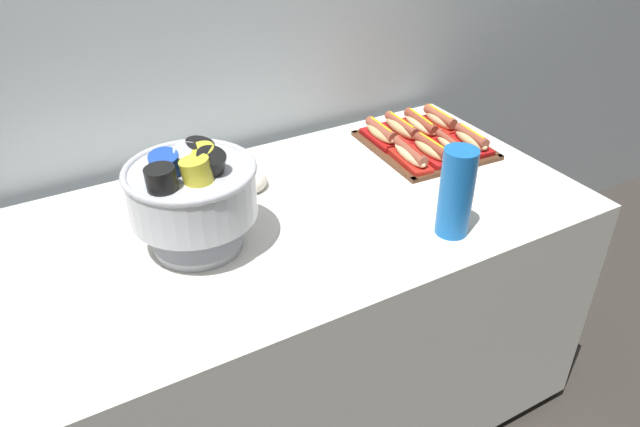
{
  "coord_description": "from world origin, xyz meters",
  "views": [
    {
      "loc": [
        -0.59,
        -1.21,
        1.62
      ],
      "look_at": [
        0.07,
        -0.04,
        0.76
      ],
      "focal_mm": 34.36,
      "sensor_mm": 36.0,
      "label": 1
    }
  ],
  "objects_px": {
    "buffet_table": "(292,317)",
    "cup_stack": "(456,192)",
    "hot_dog_0": "(410,155)",
    "donut": "(245,181)",
    "hot_dog_1": "(431,150)",
    "hot_dog_3": "(471,140)",
    "hot_dog_5": "(401,129)",
    "hot_dog_6": "(421,125)",
    "serving_tray": "(425,146)",
    "hot_dog_4": "(381,133)",
    "hot_dog_7": "(440,120)",
    "punch_bowl": "(192,191)",
    "hot_dog_2": "(451,146)"
  },
  "relations": [
    {
      "from": "punch_bowl",
      "to": "donut",
      "type": "bearing_deg",
      "value": 43.77
    },
    {
      "from": "donut",
      "to": "punch_bowl",
      "type": "bearing_deg",
      "value": -136.23
    },
    {
      "from": "hot_dog_5",
      "to": "punch_bowl",
      "type": "relative_size",
      "value": 0.6
    },
    {
      "from": "hot_dog_0",
      "to": "hot_dog_5",
      "type": "xyz_separation_m",
      "value": [
        0.08,
        0.16,
        0.0
      ]
    },
    {
      "from": "hot_dog_4",
      "to": "hot_dog_7",
      "type": "relative_size",
      "value": 1.05
    },
    {
      "from": "hot_dog_2",
      "to": "punch_bowl",
      "type": "bearing_deg",
      "value": -175.14
    },
    {
      "from": "hot_dog_1",
      "to": "hot_dog_6",
      "type": "height_order",
      "value": "hot_dog_1"
    },
    {
      "from": "hot_dog_6",
      "to": "donut",
      "type": "distance_m",
      "value": 0.64
    },
    {
      "from": "hot_dog_3",
      "to": "donut",
      "type": "distance_m",
      "value": 0.71
    },
    {
      "from": "buffet_table",
      "to": "hot_dog_6",
      "type": "height_order",
      "value": "hot_dog_6"
    },
    {
      "from": "hot_dog_1",
      "to": "hot_dog_2",
      "type": "height_order",
      "value": "hot_dog_1"
    },
    {
      "from": "cup_stack",
      "to": "serving_tray",
      "type": "bearing_deg",
      "value": 59.99
    },
    {
      "from": "buffet_table",
      "to": "hot_dog_7",
      "type": "xyz_separation_m",
      "value": [
        0.67,
        0.21,
        0.39
      ]
    },
    {
      "from": "serving_tray",
      "to": "cup_stack",
      "type": "distance_m",
      "value": 0.49
    },
    {
      "from": "hot_dog_0",
      "to": "hot_dog_4",
      "type": "height_order",
      "value": "same"
    },
    {
      "from": "hot_dog_2",
      "to": "punch_bowl",
      "type": "distance_m",
      "value": 0.85
    },
    {
      "from": "hot_dog_6",
      "to": "donut",
      "type": "height_order",
      "value": "hot_dog_6"
    },
    {
      "from": "hot_dog_3",
      "to": "hot_dog_5",
      "type": "bearing_deg",
      "value": 128.94
    },
    {
      "from": "hot_dog_4",
      "to": "hot_dog_5",
      "type": "xyz_separation_m",
      "value": [
        0.07,
        -0.0,
        0.0
      ]
    },
    {
      "from": "serving_tray",
      "to": "hot_dog_4",
      "type": "height_order",
      "value": "hot_dog_4"
    },
    {
      "from": "serving_tray",
      "to": "hot_dog_0",
      "type": "relative_size",
      "value": 2.06
    },
    {
      "from": "hot_dog_0",
      "to": "hot_dog_1",
      "type": "distance_m",
      "value": 0.08
    },
    {
      "from": "hot_dog_1",
      "to": "hot_dog_3",
      "type": "bearing_deg",
      "value": -3.33
    },
    {
      "from": "hot_dog_3",
      "to": "hot_dog_6",
      "type": "bearing_deg",
      "value": 111.11
    },
    {
      "from": "hot_dog_0",
      "to": "donut",
      "type": "bearing_deg",
      "value": 165.35
    },
    {
      "from": "cup_stack",
      "to": "hot_dog_6",
      "type": "bearing_deg",
      "value": 60.35
    },
    {
      "from": "hot_dog_3",
      "to": "hot_dog_4",
      "type": "bearing_deg",
      "value": 140.41
    },
    {
      "from": "cup_stack",
      "to": "hot_dog_1",
      "type": "bearing_deg",
      "value": 59.46
    },
    {
      "from": "hot_dog_5",
      "to": "hot_dog_7",
      "type": "height_order",
      "value": "same"
    },
    {
      "from": "buffet_table",
      "to": "punch_bowl",
      "type": "distance_m",
      "value": 0.57
    },
    {
      "from": "hot_dog_0",
      "to": "punch_bowl",
      "type": "distance_m",
      "value": 0.7
    },
    {
      "from": "hot_dog_1",
      "to": "hot_dog_2",
      "type": "xyz_separation_m",
      "value": [
        0.07,
        -0.0,
        -0.0
      ]
    },
    {
      "from": "hot_dog_0",
      "to": "serving_tray",
      "type": "bearing_deg",
      "value": 32.92
    },
    {
      "from": "hot_dog_0",
      "to": "buffet_table",
      "type": "bearing_deg",
      "value": -172.09
    },
    {
      "from": "hot_dog_3",
      "to": "serving_tray",
      "type": "bearing_deg",
      "value": 140.41
    },
    {
      "from": "hot_dog_2",
      "to": "hot_dog_4",
      "type": "bearing_deg",
      "value": 128.94
    },
    {
      "from": "buffet_table",
      "to": "hot_dog_1",
      "type": "bearing_deg",
      "value": 6.28
    },
    {
      "from": "hot_dog_5",
      "to": "cup_stack",
      "type": "bearing_deg",
      "value": -112.43
    },
    {
      "from": "buffet_table",
      "to": "cup_stack",
      "type": "relative_size",
      "value": 6.94
    },
    {
      "from": "hot_dog_5",
      "to": "hot_dog_6",
      "type": "xyz_separation_m",
      "value": [
        0.07,
        -0.0,
        -0.0
      ]
    },
    {
      "from": "buffet_table",
      "to": "hot_dog_3",
      "type": "xyz_separation_m",
      "value": [
        0.66,
        0.05,
        0.39
      ]
    },
    {
      "from": "hot_dog_0",
      "to": "punch_bowl",
      "type": "xyz_separation_m",
      "value": [
        -0.69,
        -0.08,
        0.12
      ]
    },
    {
      "from": "cup_stack",
      "to": "hot_dog_4",
      "type": "bearing_deg",
      "value": 75.48
    },
    {
      "from": "serving_tray",
      "to": "hot_dog_4",
      "type": "xyz_separation_m",
      "value": [
        -0.11,
        0.09,
        0.03
      ]
    },
    {
      "from": "hot_dog_1",
      "to": "hot_dog_2",
      "type": "distance_m",
      "value": 0.08
    },
    {
      "from": "hot_dog_2",
      "to": "punch_bowl",
      "type": "xyz_separation_m",
      "value": [
        -0.84,
        -0.07,
        0.12
      ]
    },
    {
      "from": "hot_dog_1",
      "to": "hot_dog_4",
      "type": "distance_m",
      "value": 0.18
    },
    {
      "from": "serving_tray",
      "to": "hot_dog_6",
      "type": "xyz_separation_m",
      "value": [
        0.04,
        0.08,
        0.03
      ]
    },
    {
      "from": "hot_dog_7",
      "to": "buffet_table",
      "type": "bearing_deg",
      "value": -162.41
    },
    {
      "from": "hot_dog_6",
      "to": "hot_dog_7",
      "type": "relative_size",
      "value": 1.17
    }
  ]
}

